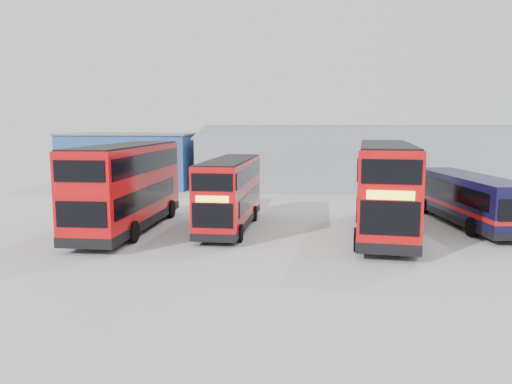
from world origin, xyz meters
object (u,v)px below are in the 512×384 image
Objects in this scene: single_decker_blue at (468,200)px; double_decker_left at (127,188)px; office_block at (133,159)px; maintenance_shed at (361,159)px; double_decker_right at (385,190)px; double_decker_centre at (230,194)px; panel_van at (113,180)px.

double_decker_left is at bearing 2.08° from single_decker_blue.
office_block is 1.06× the size of double_decker_left.
maintenance_shed is at bearing 5.21° from office_block.
double_decker_centre is at bearing -178.70° from double_decker_right.
maintenance_shed is 21.29m from double_decker_right.
office_block reaches higher than double_decker_left.
double_decker_left is 2.19× the size of panel_van.
single_decker_blue is (4.58, -18.06, -1.12)m from maintenance_shed.
office_block is at bearing 82.98° from panel_van.
maintenance_shed is (22.00, 2.01, 0.02)m from office_block.
double_decker_right is at bearing -42.29° from office_block.
single_decker_blue is at bearing -169.27° from double_decker_left.
office_block is at bearing 125.34° from double_decker_centre.
double_decker_left reaches higher than double_decker_centre.
maintenance_shed is at bearing -124.67° from double_decker_left.
office_block is 20.88m from double_decker_left.
double_decker_right is (14.31, 0.46, 0.05)m from double_decker_left.
single_decker_blue is (5.40, 3.21, -1.00)m from double_decker_right.
office_block is 22.09m from maintenance_shed.
double_decker_centre reaches higher than single_decker_blue.
double_decker_right is (-0.82, -21.27, -0.12)m from maintenance_shed.
double_decker_right is at bearing 22.23° from single_decker_blue.
double_decker_left is at bearing -167.35° from double_decker_centre.
office_block is 1.02× the size of double_decker_right.
double_decker_centre is 0.80× the size of double_decker_right.
office_block is 31.07m from single_decker_blue.
maintenance_shed is at bearing 66.64° from double_decker_centre.
double_decker_right is 2.27× the size of panel_van.
office_block is at bearing -39.59° from single_decker_blue.
maintenance_shed is at bearing -84.23° from single_decker_blue.
office_block is 5.79m from panel_van.
double_decker_centre is 8.66m from double_decker_right.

